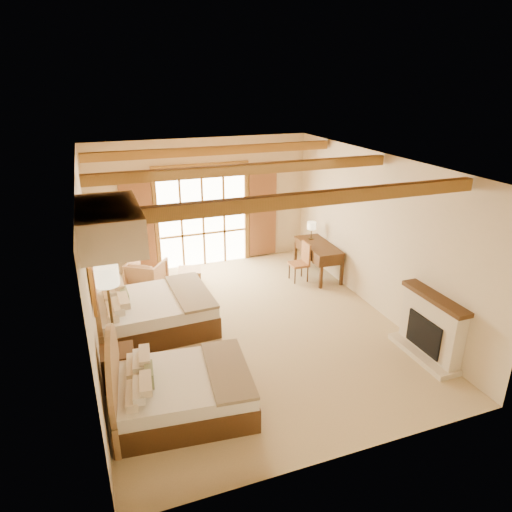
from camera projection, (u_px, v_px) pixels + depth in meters
name	position (u px, v px, depth m)	size (l,w,h in m)	color
floor	(248.00, 327.00, 8.91)	(7.00, 7.00, 0.00)	#CCB584
wall_back	(202.00, 203.00, 11.37)	(5.50, 5.50, 0.00)	beige
wall_left	(89.00, 271.00, 7.44)	(7.00, 7.00, 0.00)	beige
wall_right	(376.00, 233.00, 9.20)	(7.00, 7.00, 0.00)	beige
ceiling	(247.00, 162.00, 7.73)	(7.00, 7.00, 0.00)	#A86F35
ceiling_beams	(247.00, 169.00, 7.77)	(5.39, 4.60, 0.18)	olive
french_doors	(203.00, 217.00, 11.45)	(3.95, 0.08, 2.60)	white
fireplace	(430.00, 330.00, 7.81)	(0.46, 1.40, 1.16)	beige
painting	(92.00, 280.00, 6.74)	(0.06, 0.95, 0.75)	gold
canopy_valance	(109.00, 224.00, 5.31)	(0.70, 1.40, 0.45)	#F9DEC4
bed_near	(173.00, 390.00, 6.50)	(2.09, 1.66, 1.28)	#4A2715
bed_far	(145.00, 310.00, 8.62)	(2.23, 1.73, 1.43)	#4A2715
nightstand	(118.00, 367.00, 7.14)	(0.51, 0.51, 0.61)	#4A2715
floor_lamp	(107.00, 282.00, 7.11)	(0.39, 0.39, 1.84)	#3D2F19
armchair	(147.00, 275.00, 10.35)	(0.76, 0.78, 0.71)	tan
ottoman	(190.00, 277.00, 10.66)	(0.52, 0.52, 0.38)	#A68050
desk	(318.00, 259.00, 11.05)	(0.70, 1.52, 0.81)	#4A2715
desk_chair	(299.00, 269.00, 10.84)	(0.41, 0.41, 0.93)	#996638
desk_lamp	(312.00, 226.00, 11.16)	(0.22, 0.22, 0.43)	#3D2F19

